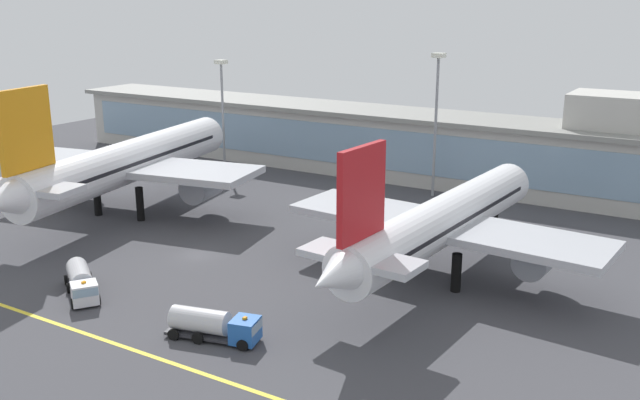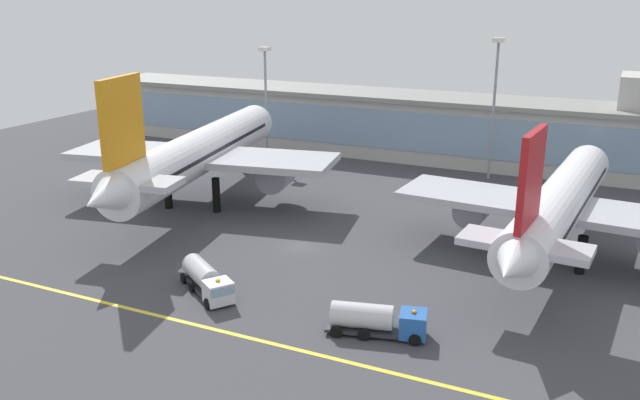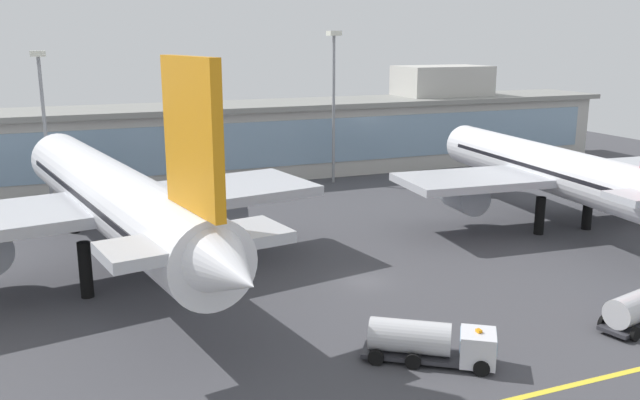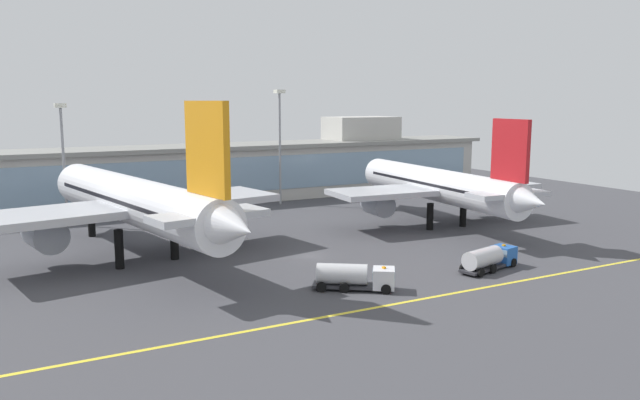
% 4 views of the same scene
% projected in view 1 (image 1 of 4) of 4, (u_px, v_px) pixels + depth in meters
% --- Properties ---
extents(ground_plane, '(187.96, 187.96, 0.00)m').
position_uv_depth(ground_plane, '(198.00, 255.00, 87.72)').
color(ground_plane, '#424247').
extents(taxiway_centreline_stripe, '(150.37, 0.50, 0.01)m').
position_uv_depth(taxiway_centreline_stripe, '(51.00, 322.00, 69.60)').
color(taxiway_centreline_stripe, yellow).
rests_on(taxiway_centreline_stripe, ground).
extents(terminal_building, '(137.26, 14.00, 16.92)m').
position_uv_depth(terminal_building, '(389.00, 141.00, 126.50)').
color(terminal_building, beige).
rests_on(terminal_building, ground).
extents(airliner_near_left, '(40.15, 55.88, 20.67)m').
position_uv_depth(airliner_near_left, '(129.00, 162.00, 103.90)').
color(airliner_near_left, black).
rests_on(airliner_near_left, ground).
extents(airliner_near_right, '(37.40, 49.32, 18.16)m').
position_uv_depth(airliner_near_right, '(443.00, 221.00, 79.24)').
color(airliner_near_right, black).
rests_on(airliner_near_right, ground).
extents(fuel_tanker_truck, '(9.36, 4.72, 2.90)m').
position_uv_depth(fuel_tanker_truck, '(216.00, 325.00, 65.57)').
color(fuel_tanker_truck, black).
rests_on(fuel_tanker_truck, ground).
extents(baggage_tug_near, '(8.83, 7.13, 2.90)m').
position_uv_depth(baggage_tug_near, '(81.00, 282.00, 75.48)').
color(baggage_tug_near, black).
rests_on(baggage_tug_near, ground).
extents(apron_light_mast_west, '(1.80, 1.80, 20.24)m').
position_uv_depth(apron_light_mast_west, '(222.00, 97.00, 128.65)').
color(apron_light_mast_west, gray).
rests_on(apron_light_mast_west, ground).
extents(apron_light_mast_centre, '(1.80, 1.80, 22.78)m').
position_uv_depth(apron_light_mast_centre, '(437.00, 104.00, 110.31)').
color(apron_light_mast_centre, gray).
rests_on(apron_light_mast_centre, ground).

